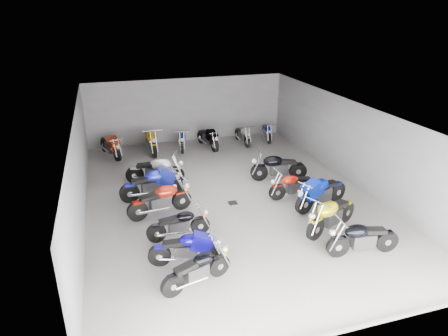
{
  "coord_description": "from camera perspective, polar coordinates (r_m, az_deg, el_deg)",
  "views": [
    {
      "loc": [
        -3.99,
        -12.56,
        6.57
      ],
      "look_at": [
        -0.05,
        0.41,
        1.0
      ],
      "focal_mm": 32.0,
      "sensor_mm": 36.0,
      "label": 1
    }
  ],
  "objects": [
    {
      "name": "motorcycle_right_b",
      "position": [
        12.83,
        15.04,
        -6.44
      ],
      "size": [
        2.18,
        1.12,
        1.03
      ],
      "rotation": [
        0.0,
        0.0,
        2.0
      ],
      "color": "black",
      "rests_on": "ground"
    },
    {
      "name": "ceiling",
      "position": [
        13.6,
        0.71,
        8.07
      ],
      "size": [
        10.0,
        14.0,
        0.04
      ],
      "primitive_type": "cube",
      "color": "black",
      "rests_on": "wall_back"
    },
    {
      "name": "motorcycle_left_d",
      "position": [
        13.48,
        -9.03,
        -4.53
      ],
      "size": [
        2.23,
        0.68,
        0.99
      ],
      "rotation": [
        0.0,
        0.0,
        -1.34
      ],
      "color": "black",
      "rests_on": "ground"
    },
    {
      "name": "motorcycle_back_b",
      "position": [
        19.31,
        -10.39,
        3.87
      ],
      "size": [
        0.48,
        2.39,
        1.05
      ],
      "rotation": [
        0.0,
        0.0,
        3.17
      ],
      "color": "black",
      "rests_on": "ground"
    },
    {
      "name": "motorcycle_right_e",
      "position": [
        16.08,
        7.74,
        0.13
      ],
      "size": [
        2.27,
        0.65,
        1.01
      ],
      "rotation": [
        0.0,
        0.0,
        1.37
      ],
      "color": "black",
      "rests_on": "ground"
    },
    {
      "name": "motorcycle_back_e",
      "position": [
        20.25,
        2.71,
        4.75
      ],
      "size": [
        0.39,
        1.92,
        0.84
      ],
      "rotation": [
        0.0,
        0.0,
        3.17
      ],
      "color": "black",
      "rests_on": "ground"
    },
    {
      "name": "motorcycle_left_e",
      "position": [
        14.62,
        -10.17,
        -2.31
      ],
      "size": [
        2.34,
        0.51,
        1.03
      ],
      "rotation": [
        0.0,
        0.0,
        -1.48
      ],
      "color": "black",
      "rests_on": "ground"
    },
    {
      "name": "drain_grate",
      "position": [
        14.3,
        1.25,
        -4.99
      ],
      "size": [
        0.32,
        0.32,
        0.01
      ],
      "primitive_type": "cube",
      "color": "black",
      "rests_on": "ground"
    },
    {
      "name": "motorcycle_left_b",
      "position": [
        10.98,
        -5.4,
        -11.42
      ],
      "size": [
        2.0,
        0.59,
        0.89
      ],
      "rotation": [
        0.0,
        0.0,
        -1.79
      ],
      "color": "black",
      "rests_on": "ground"
    },
    {
      "name": "motorcycle_right_c",
      "position": [
        14.17,
        13.66,
        -3.42
      ],
      "size": [
        2.29,
        0.89,
        1.04
      ],
      "rotation": [
        0.0,
        0.0,
        1.89
      ],
      "color": "black",
      "rests_on": "ground"
    },
    {
      "name": "wall_left",
      "position": [
        13.55,
        -19.93,
        -0.59
      ],
      "size": [
        0.1,
        14.0,
        3.2
      ],
      "primitive_type": "cube",
      "color": "gray",
      "rests_on": "ground"
    },
    {
      "name": "motorcycle_back_d",
      "position": [
        19.62,
        -2.3,
        4.34
      ],
      "size": [
        0.6,
        2.13,
        0.94
      ],
      "rotation": [
        0.0,
        0.0,
        3.34
      ],
      "color": "black",
      "rests_on": "ground"
    },
    {
      "name": "motorcycle_right_a",
      "position": [
        11.97,
        19.15,
        -9.44
      ],
      "size": [
        2.15,
        0.49,
        0.95
      ],
      "rotation": [
        0.0,
        0.0,
        1.46
      ],
      "color": "black",
      "rests_on": "ground"
    },
    {
      "name": "motorcycle_right_d",
      "position": [
        14.72,
        10.03,
        -2.43
      ],
      "size": [
        2.04,
        0.4,
        0.9
      ],
      "rotation": [
        0.0,
        0.0,
        1.59
      ],
      "color": "black",
      "rests_on": "ground"
    },
    {
      "name": "motorcycle_back_c",
      "position": [
        19.57,
        -5.97,
        4.06
      ],
      "size": [
        0.57,
        1.95,
        0.86
      ],
      "rotation": [
        0.0,
        0.0,
        2.93
      ],
      "color": "black",
      "rests_on": "ground"
    },
    {
      "name": "motorcycle_left_c",
      "position": [
        12.15,
        -6.4,
        -7.96
      ],
      "size": [
        1.95,
        0.4,
        0.85
      ],
      "rotation": [
        0.0,
        0.0,
        -1.53
      ],
      "color": "black",
      "rests_on": "ground"
    },
    {
      "name": "wall_back",
      "position": [
        20.57,
        -5.26,
        8.27
      ],
      "size": [
        10.0,
        0.1,
        3.2
      ],
      "primitive_type": "cube",
      "color": "gray",
      "rests_on": "ground"
    },
    {
      "name": "motorcycle_left_f",
      "position": [
        15.83,
        -9.74,
        -0.33
      ],
      "size": [
        2.26,
        0.82,
        1.02
      ],
      "rotation": [
        0.0,
        0.0,
        -1.87
      ],
      "color": "black",
      "rests_on": "ground"
    },
    {
      "name": "motorcycle_left_a",
      "position": [
        10.25,
        -3.83,
        -14.22
      ],
      "size": [
        1.91,
        0.75,
        0.87
      ],
      "rotation": [
        0.0,
        0.0,
        -1.25
      ],
      "color": "black",
      "rests_on": "ground"
    },
    {
      "name": "wall_right",
      "position": [
        16.23,
        17.8,
        3.41
      ],
      "size": [
        0.1,
        14.0,
        3.2
      ],
      "primitive_type": "cube",
      "color": "gray",
      "rests_on": "ground"
    },
    {
      "name": "motorcycle_back_f",
      "position": [
        20.89,
        6.13,
        5.17
      ],
      "size": [
        0.52,
        1.85,
        0.82
      ],
      "rotation": [
        0.0,
        0.0,
        2.94
      ],
      "color": "black",
      "rests_on": "ground"
    },
    {
      "name": "motorcycle_back_a",
      "position": [
        19.18,
        -15.91,
        3.12
      ],
      "size": [
        0.87,
        2.15,
        0.98
      ],
      "rotation": [
        0.0,
        0.0,
        3.48
      ],
      "color": "black",
      "rests_on": "ground"
    },
    {
      "name": "ground",
      "position": [
        14.73,
        0.65,
        -4.16
      ],
      "size": [
        14.0,
        14.0,
        0.0
      ],
      "primitive_type": "plane",
      "color": "gray",
      "rests_on": "ground"
    }
  ]
}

